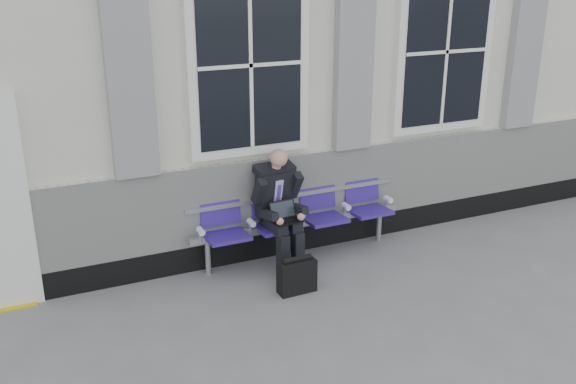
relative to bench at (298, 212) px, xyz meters
name	(u,v)px	position (x,y,z in m)	size (l,w,h in m)	color
ground	(483,276)	(1.64, -1.32, -0.55)	(70.00, 70.00, 0.00)	slate
station_building	(337,37)	(1.62, 2.15, 1.67)	(14.40, 4.40, 4.49)	silver
bench	(298,212)	(0.00, 0.00, 0.00)	(2.60, 0.47, 0.91)	#9EA0A3
businessman	(279,203)	(-0.29, -0.13, 0.20)	(0.56, 0.75, 1.37)	black
briefcase	(297,276)	(-0.38, -0.79, -0.36)	(0.40, 0.18, 0.41)	black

